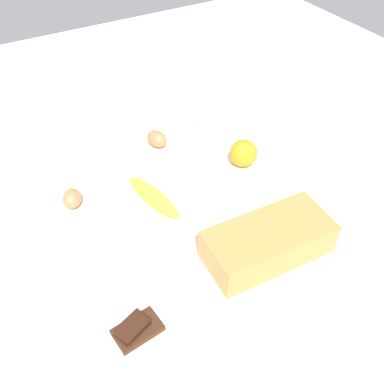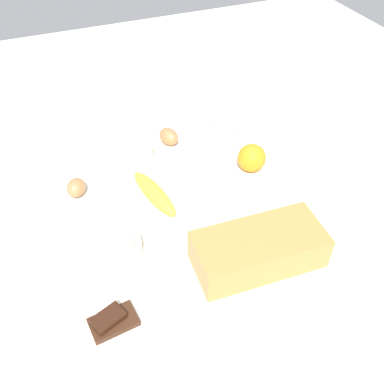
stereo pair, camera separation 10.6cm
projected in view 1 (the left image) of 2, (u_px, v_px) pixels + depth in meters
The scene contains 10 objects.
ground_plane at pixel (192, 206), 1.10m from camera, with size 2.40×2.40×0.02m, color silver.
loaf_pan at pixel (268, 241), 0.94m from camera, with size 0.29×0.14×0.08m.
flour_bowl at pixel (121, 255), 0.93m from camera, with size 0.13×0.13×0.07m.
sugar_bowl at pixel (212, 120), 1.30m from camera, with size 0.15×0.15×0.07m.
banana at pixel (153, 197), 1.08m from camera, with size 0.19×0.04×0.04m, color yellow.
orange_fruit at pixel (244, 153), 1.18m from camera, with size 0.08×0.08×0.08m, color orange.
butter_block at pixel (124, 155), 1.19m from camera, with size 0.09×0.06×0.06m, color #F4EDB2.
egg_near_butter at pixel (157, 139), 1.25m from camera, with size 0.05×0.05×0.07m, color #9F6B41.
egg_beside_bowl at pixel (72, 198), 1.07m from camera, with size 0.05×0.05×0.06m, color #A46E42.
chocolate_plate at pixel (137, 332), 0.82m from camera, with size 0.13×0.13×0.03m.
Camera 1 is at (0.39, 0.68, 0.76)m, focal length 40.43 mm.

